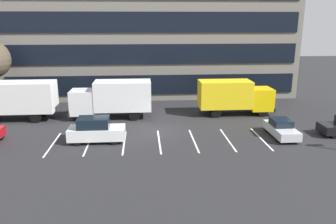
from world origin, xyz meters
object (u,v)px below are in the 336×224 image
object	(u,v)px
box_truck_yellow_all	(234,96)
box_truck_orange	(15,99)
sedan_silver	(281,129)
box_truck_white	(113,97)
suv_white	(96,130)

from	to	relation	value
box_truck_yellow_all	box_truck_orange	world-z (taller)	box_truck_orange
box_truck_orange	sedan_silver	size ratio (longest dim) A/B	1.96
box_truck_white	box_truck_orange	world-z (taller)	box_truck_orange
box_truck_white	sedan_silver	bearing A→B (deg)	-24.82
box_truck_orange	box_truck_white	bearing A→B (deg)	0.06
sedan_silver	suv_white	bearing A→B (deg)	-179.62
box_truck_yellow_all	sedan_silver	xyz separation A→B (m)	(2.20, -7.01, -1.29)
box_truck_white	sedan_silver	world-z (taller)	box_truck_white
box_truck_white	suv_white	bearing A→B (deg)	-96.81
box_truck_orange	sedan_silver	distance (m)	24.73
box_truck_white	sedan_silver	size ratio (longest dim) A/B	1.94
box_truck_yellow_all	suv_white	bearing A→B (deg)	-151.41
suv_white	box_truck_white	bearing A→B (deg)	83.19
box_truck_white	sedan_silver	distance (m)	15.96
box_truck_yellow_all	sedan_silver	size ratio (longest dim) A/B	1.85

